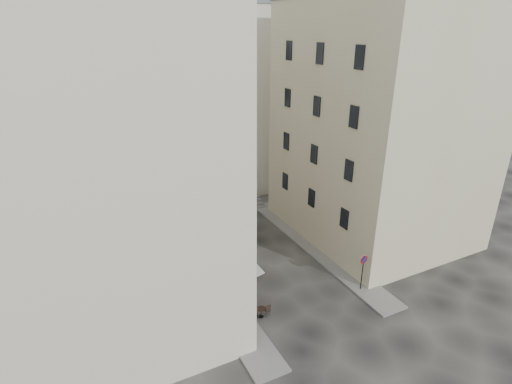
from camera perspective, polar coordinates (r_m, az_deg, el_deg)
ground at (r=28.14m, az=3.82°, el=-12.54°), size 90.00×90.00×0.00m
sidewalk_left at (r=29.61m, az=-7.86°, el=-10.61°), size 2.00×22.00×0.12m
sidewalk_right at (r=32.32m, az=8.11°, el=-7.56°), size 2.00×18.00×0.12m
building_left at (r=23.52m, az=-22.40°, el=6.45°), size 12.20×16.20×20.60m
building_right at (r=32.98m, az=17.30°, el=9.58°), size 12.20×14.20×18.60m
building_back at (r=40.81m, az=-10.91°, el=12.51°), size 18.20×10.20×18.60m
cafe_storefront at (r=26.29m, az=-5.50°, el=-10.46°), size 1.74×7.30×3.50m
stone_steps at (r=37.86m, az=-5.73°, el=-2.15°), size 9.00×3.15×0.80m
bollard_near at (r=25.88m, az=-1.45°, el=-14.60°), size 0.12×0.12×0.98m
bollard_mid at (r=28.52m, az=-4.49°, el=-10.76°), size 0.12×0.12×0.98m
bollard_far at (r=31.32m, az=-6.94°, el=-7.56°), size 0.12×0.12×0.98m
no_parking_sign at (r=27.04m, az=15.06°, el=-10.15°), size 0.61×0.11×2.67m
bistro_table_a at (r=24.90m, az=0.69°, el=-16.68°), size 1.14×0.53×0.80m
bistro_table_b at (r=27.28m, az=-1.41°, el=-12.58°), size 1.29×0.60×0.90m
bistro_table_c at (r=27.88m, az=-3.70°, el=-11.63°), size 1.43×0.67×1.00m
bistro_table_d at (r=29.11m, az=-3.74°, el=-10.23°), size 1.15×0.54×0.81m
bistro_table_e at (r=29.99m, az=-6.09°, el=-9.17°), size 1.25×0.59×0.88m
pedestrian at (r=27.59m, az=-3.61°, el=-11.21°), size 0.63×0.43×1.68m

